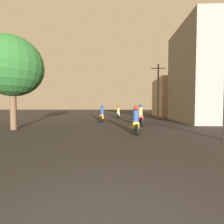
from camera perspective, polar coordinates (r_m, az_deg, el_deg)
motorcycle_yellow at (r=8.25m, az=8.96°, el=-3.78°), size 0.60×1.85×1.48m
motorcycle_red at (r=11.74m, az=10.69°, el=-1.82°), size 0.60×2.07×1.61m
motorcycle_orange at (r=14.10m, az=-3.76°, el=-1.16°), size 0.60×2.05×1.55m
motorcycle_silver at (r=18.71m, az=2.41°, el=-0.37°), size 0.60×1.87×1.51m
building_right_near at (r=16.47m, az=31.48°, el=12.11°), size 4.46×6.00×8.75m
building_right_far at (r=23.32m, az=22.51°, el=5.05°), size 4.94×5.51×5.33m
utility_pole_far at (r=18.44m, az=17.14°, el=8.00°), size 1.60×0.20×6.36m
street_tree at (r=11.39m, az=-33.77°, el=14.16°), size 3.67×3.67×5.74m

